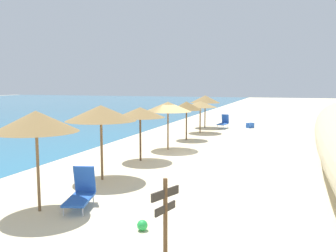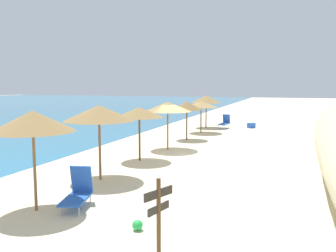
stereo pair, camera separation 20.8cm
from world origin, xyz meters
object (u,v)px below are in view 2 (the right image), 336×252
beach_umbrella_0 (33,121)px  beach_ball (137,225)px  beach_umbrella_1 (99,113)px  cooler_box (251,125)px  lounge_chair_1 (225,122)px  beach_umbrella_2 (139,112)px  wooden_signpost (159,212)px  beach_umbrella_4 (187,106)px  lounge_chair_0 (78,192)px  beach_umbrella_5 (201,104)px  beach_umbrella_6 (206,99)px  beach_umbrella_3 (168,107)px

beach_umbrella_0 → beach_ball: bearing=-96.4°
beach_umbrella_0 → beach_umbrella_1: size_ratio=1.02×
beach_umbrella_1 → cooler_box: 19.01m
lounge_chair_1 → beach_ball: bearing=101.6°
beach_umbrella_0 → cooler_box: beach_umbrella_0 is taller
beach_umbrella_1 → beach_umbrella_2: beach_umbrella_1 is taller
beach_ball → wooden_signpost: bearing=-140.9°
beach_umbrella_2 → beach_umbrella_4: 7.01m
cooler_box → beach_umbrella_1: bearing=169.0°
beach_umbrella_0 → lounge_chair_0: 2.45m
lounge_chair_1 → beach_ball: (-21.64, -1.80, -0.34)m
beach_umbrella_5 → beach_ball: (-18.36, -2.97, -1.99)m
beach_umbrella_5 → beach_umbrella_6: size_ratio=0.91×
lounge_chair_1 → lounge_chair_0: bearing=95.2°
beach_umbrella_1 → wooden_signpost: bearing=-140.6°
beach_umbrella_4 → beach_umbrella_1: bearing=178.2°
beach_umbrella_4 → beach_umbrella_6: bearing=2.8°
cooler_box → beach_umbrella_5: bearing=142.5°
beach_umbrella_6 → cooler_box: (0.95, -3.60, -2.16)m
beach_umbrella_4 → beach_umbrella_6: beach_umbrella_6 is taller
wooden_signpost → lounge_chair_1: bearing=28.3°
lounge_chair_1 → beach_ball: size_ratio=5.94×
beach_umbrella_2 → beach_umbrella_3: beach_umbrella_3 is taller
beach_umbrella_4 → wooden_signpost: bearing=-165.8°
beach_umbrella_6 → beach_umbrella_0: bearing=180.0°
lounge_chair_1 → beach_umbrella_4: bearing=86.9°
beach_umbrella_6 → beach_ball: beach_umbrella_6 is taller
lounge_chair_0 → wooden_signpost: bearing=130.7°
lounge_chair_1 → wooden_signpost: wooden_signpost is taller
beach_umbrella_5 → beach_ball: beach_umbrella_5 is taller
beach_umbrella_5 → cooler_box: beach_umbrella_5 is taller
beach_umbrella_5 → lounge_chair_1: 3.85m
beach_umbrella_4 → wooden_signpost: size_ratio=1.43×
lounge_chair_1 → wooden_signpost: bearing=104.0°
beach_umbrella_0 → beach_umbrella_3: bearing=-1.9°
lounge_chair_1 → cooler_box: bearing=-149.1°
beach_ball → cooler_box: bearing=-0.7°
beach_umbrella_5 → beach_umbrella_4: bearing=179.3°
beach_umbrella_2 → beach_ball: beach_umbrella_2 is taller
wooden_signpost → beach_umbrella_0: bearing=90.5°
beach_umbrella_3 → beach_umbrella_4: beach_umbrella_3 is taller
beach_umbrella_5 → beach_umbrella_6: (3.25, 0.37, 0.25)m
beach_umbrella_3 → beach_umbrella_5: 7.41m
beach_umbrella_3 → beach_ball: (-10.95, -3.01, -2.25)m
beach_umbrella_2 → cooler_box: beach_umbrella_2 is taller
beach_umbrella_0 → beach_umbrella_6: (21.23, -0.02, -0.23)m
beach_umbrella_6 → lounge_chair_0: beach_umbrella_6 is taller
beach_umbrella_4 → beach_umbrella_5: beach_umbrella_4 is taller
beach_umbrella_0 → cooler_box: size_ratio=4.87×
beach_umbrella_0 → beach_umbrella_5: (17.99, -0.39, -0.47)m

